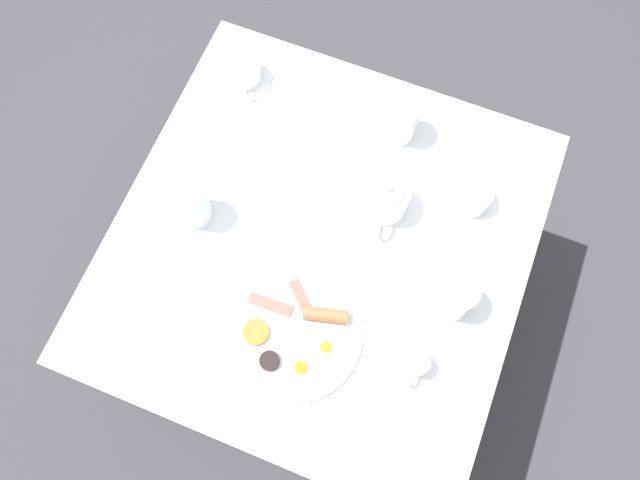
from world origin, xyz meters
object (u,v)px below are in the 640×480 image
Objects in this scene: teapot_near at (386,199)px; creamer_jug at (416,365)px; teacup_with_saucer_left at (471,198)px; wine_glass_spare at (456,297)px; water_glass_tall at (190,203)px; fork_by_plate at (129,339)px; knife_by_plate at (263,151)px; teacup_with_saucer_right at (243,72)px; spoon_for_tea at (204,269)px; water_glass_short at (401,119)px; breakfast_plate at (295,333)px.

teapot_near is 0.39m from creamer_jug.
teacup_with_saucer_left is 0.26m from wine_glass_spare.
water_glass_tall reaches higher than fork_by_plate.
knife_by_plate is at bearing 158.05° from water_glass_tall.
spoon_for_tea is at bearing 13.32° from teacup_with_saucer_right.
wine_glass_spare reaches higher than spoon_for_tea.
knife_by_plate is at bearing 79.38° from teapot_near.
spoon_for_tea is at bearing 33.00° from water_glass_tall.
wine_glass_spare is at bearing 70.33° from knife_by_plate.
teacup_with_saucer_left reaches higher than creamer_jug.
teacup_with_saucer_right is 1.10× the size of water_glass_tall.
fork_by_plate is at bearing -21.99° from spoon_for_tea.
spoon_for_tea is (-0.21, 0.08, 0.00)m from fork_by_plate.
water_glass_tall is 1.12× the size of wine_glass_spare.
water_glass_tall is at bearing -44.34° from water_glass_short.
teapot_near is 0.21m from water_glass_short.
teapot_near reaches higher than spoon_for_tea.
water_glass_short reaches higher than fork_by_plate.
teapot_near is at bearing -127.30° from wine_glass_spare.
fork_by_plate and spoon_for_tea have the same top height.
creamer_jug is (0.54, 0.23, -0.03)m from water_glass_short.
teapot_near is 1.48× the size of water_glass_tall.
teapot_near is 0.88× the size of knife_by_plate.
creamer_jug is at bearing 96.03° from breakfast_plate.
knife_by_plate is (-0.20, -0.55, -0.06)m from wine_glass_spare.
teacup_with_saucer_right is at bearing -166.68° from spoon_for_tea.
water_glass_short is 0.99× the size of spoon_for_tea.
wine_glass_spare reaches higher than knife_by_plate.
wine_glass_spare is at bearing 103.43° from spoon_for_tea.
fork_by_plate is at bearing -45.47° from teacup_with_saucer_left.
teacup_with_saucer_left is 1.00× the size of teacup_with_saucer_right.
teapot_near is at bearing 85.08° from knife_by_plate.
creamer_jug is at bearing 22.64° from water_glass_short.
teacup_with_saucer_right reaches higher than knife_by_plate.
water_glass_tall is at bearing 178.70° from fork_by_plate.
teacup_with_saucer_left is 0.85m from fork_by_plate.
creamer_jug is (0.15, 0.60, -0.03)m from water_glass_tall.
knife_by_plate is at bearing 170.27° from fork_by_plate.
teapot_near reaches higher than breakfast_plate.
teapot_near reaches higher than teacup_with_saucer_right.
teacup_with_saucer_right reaches higher than fork_by_plate.
water_glass_tall is at bearing -118.62° from breakfast_plate.
spoon_for_tea is at bearing -76.57° from wine_glass_spare.
teacup_with_saucer_right is (-0.57, -0.37, 0.02)m from breakfast_plate.
creamer_jug is at bearing 0.55° from teacup_with_saucer_left.
teacup_with_saucer_right is at bearing -90.16° from water_glass_short.
water_glass_tall reaches higher than creamer_jug.
teacup_with_saucer_left is 0.66× the size of knife_by_plate.
teapot_near is at bearing -65.28° from teacup_with_saucer_left.
breakfast_plate is 0.38m from teapot_near.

